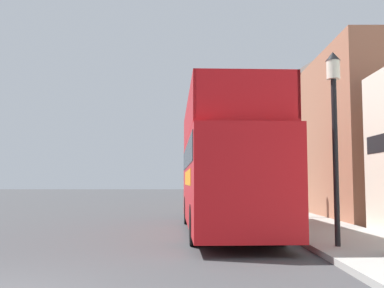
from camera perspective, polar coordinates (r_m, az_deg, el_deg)
name	(u,v)px	position (r m, az deg, el deg)	size (l,w,h in m)	color
ground_plane	(141,209)	(27.42, -6.49, -8.22)	(144.00, 144.00, 0.00)	#3D3D3F
sidewalk	(273,211)	(24.59, 10.24, -8.41)	(2.85, 108.00, 0.14)	#999993
brick_terrace_rear	(331,128)	(29.71, 17.19, 1.93)	(6.00, 24.55, 10.05)	#9E664C
tour_bus	(224,174)	(14.79, 4.15, -3.77)	(2.93, 10.05, 4.22)	red
parked_car_ahead_of_bus	(228,201)	(21.76, 4.58, -7.27)	(1.98, 4.18, 1.52)	black
lamp_post_nearest	(334,111)	(11.30, 17.62, 4.07)	(0.35, 0.35, 4.64)	black
lamp_post_second	(266,147)	(20.11, 9.36, -0.36)	(0.35, 0.35, 4.38)	black
lamp_post_third	(245,156)	(29.17, 6.75, -1.56)	(0.35, 0.35, 4.54)	black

